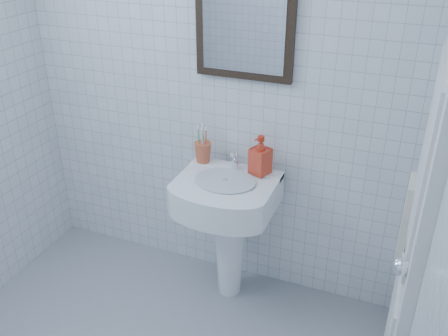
% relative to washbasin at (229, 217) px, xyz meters
% --- Properties ---
extents(wall_back, '(2.20, 0.02, 2.50)m').
position_rel_washbasin_xyz_m(wall_back, '(-0.17, 0.22, 0.73)').
color(wall_back, white).
rests_on(wall_back, ground).
extents(wall_right, '(0.02, 2.40, 2.50)m').
position_rel_washbasin_xyz_m(wall_right, '(0.93, -0.98, 0.73)').
color(wall_right, white).
rests_on(wall_right, ground).
extents(washbasin, '(0.51, 0.37, 0.78)m').
position_rel_washbasin_xyz_m(washbasin, '(0.00, 0.00, 0.00)').
color(washbasin, white).
rests_on(washbasin, ground).
extents(faucet, '(0.04, 0.10, 0.11)m').
position_rel_washbasin_xyz_m(faucet, '(0.00, 0.09, 0.29)').
color(faucet, white).
rests_on(faucet, washbasin).
extents(toothbrush_cup, '(0.12, 0.12, 0.11)m').
position_rel_washbasin_xyz_m(toothbrush_cup, '(-0.19, 0.11, 0.31)').
color(toothbrush_cup, '#C95634').
rests_on(toothbrush_cup, washbasin).
extents(soap_dispenser, '(0.12, 0.12, 0.21)m').
position_rel_washbasin_xyz_m(soap_dispenser, '(0.14, 0.10, 0.35)').
color(soap_dispenser, red).
rests_on(soap_dispenser, washbasin).
extents(wall_mirror, '(0.50, 0.04, 0.62)m').
position_rel_washbasin_xyz_m(wall_mirror, '(0.00, 0.20, 1.03)').
color(wall_mirror, black).
rests_on(wall_mirror, wall_back).
extents(bathroom_door, '(0.04, 0.80, 2.00)m').
position_rel_washbasin_xyz_m(bathroom_door, '(0.91, -0.43, 0.48)').
color(bathroom_door, silver).
rests_on(bathroom_door, ground).
extents(towel_ring, '(0.01, 0.18, 0.18)m').
position_rel_washbasin_xyz_m(towel_ring, '(0.89, -0.25, 0.53)').
color(towel_ring, white).
rests_on(towel_ring, wall_right).
extents(hand_towel, '(0.03, 0.16, 0.38)m').
position_rel_washbasin_xyz_m(hand_towel, '(0.87, -0.25, 0.35)').
color(hand_towel, white).
rests_on(hand_towel, towel_ring).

